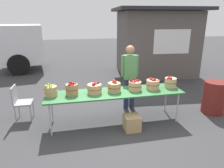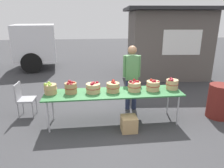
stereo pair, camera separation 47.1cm
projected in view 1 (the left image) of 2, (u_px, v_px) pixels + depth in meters
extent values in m
plane|color=#38383A|center=(115.00, 122.00, 4.94)|extent=(40.00, 40.00, 0.00)
cube|color=#2D6B38|center=(115.00, 93.00, 4.72)|extent=(3.10, 0.76, 0.03)
cylinder|color=#B2B2B7|center=(50.00, 120.00, 4.26)|extent=(0.04, 0.04, 0.72)
cylinder|color=#B2B2B7|center=(177.00, 108.00, 4.85)|extent=(0.04, 0.04, 0.72)
cylinder|color=#B2B2B7|center=(52.00, 108.00, 4.82)|extent=(0.04, 0.04, 0.72)
cylinder|color=#B2B2B7|center=(166.00, 98.00, 5.40)|extent=(0.04, 0.04, 0.72)
cylinder|color=tan|center=(51.00, 91.00, 4.47)|extent=(0.27, 0.27, 0.21)
torus|color=tan|center=(51.00, 91.00, 4.46)|extent=(0.29, 0.29, 0.01)
sphere|color=#7AA833|center=(51.00, 86.00, 4.39)|extent=(0.07, 0.07, 0.07)
sphere|color=#9EC647|center=(46.00, 87.00, 4.36)|extent=(0.08, 0.08, 0.08)
sphere|color=#9EC647|center=(48.00, 87.00, 4.45)|extent=(0.07, 0.07, 0.07)
sphere|color=#7AA833|center=(49.00, 85.00, 4.50)|extent=(0.06, 0.06, 0.06)
sphere|color=#9EC647|center=(50.00, 88.00, 4.35)|extent=(0.06, 0.06, 0.06)
cylinder|color=#A87F51|center=(72.00, 89.00, 4.53)|extent=(0.26, 0.26, 0.24)
torus|color=maroon|center=(72.00, 89.00, 4.53)|extent=(0.28, 0.28, 0.01)
sphere|color=#B22319|center=(71.00, 85.00, 4.51)|extent=(0.08, 0.08, 0.08)
sphere|color=maroon|center=(70.00, 83.00, 4.52)|extent=(0.08, 0.08, 0.08)
sphere|color=#B22319|center=(75.00, 84.00, 4.52)|extent=(0.06, 0.06, 0.06)
sphere|color=maroon|center=(70.00, 83.00, 4.52)|extent=(0.07, 0.07, 0.07)
sphere|color=maroon|center=(73.00, 86.00, 4.42)|extent=(0.07, 0.07, 0.07)
sphere|color=maroon|center=(69.00, 85.00, 4.40)|extent=(0.07, 0.07, 0.07)
sphere|color=maroon|center=(73.00, 84.00, 4.48)|extent=(0.07, 0.07, 0.07)
cylinder|color=tan|center=(95.00, 89.00, 4.62)|extent=(0.31, 0.31, 0.21)
torus|color=maroon|center=(95.00, 88.00, 4.62)|extent=(0.33, 0.33, 0.01)
sphere|color=maroon|center=(98.00, 83.00, 4.66)|extent=(0.07, 0.07, 0.07)
sphere|color=maroon|center=(94.00, 84.00, 4.57)|extent=(0.08, 0.08, 0.08)
sphere|color=maroon|center=(94.00, 85.00, 4.51)|extent=(0.07, 0.07, 0.07)
sphere|color=maroon|center=(96.00, 85.00, 4.60)|extent=(0.07, 0.07, 0.07)
sphere|color=#B22319|center=(93.00, 85.00, 4.60)|extent=(0.08, 0.08, 0.08)
sphere|color=maroon|center=(95.00, 83.00, 4.62)|extent=(0.07, 0.07, 0.07)
cylinder|color=tan|center=(114.00, 87.00, 4.71)|extent=(0.29, 0.29, 0.21)
torus|color=maroon|center=(114.00, 87.00, 4.70)|extent=(0.31, 0.31, 0.01)
sphere|color=maroon|center=(113.00, 82.00, 4.69)|extent=(0.07, 0.07, 0.07)
sphere|color=maroon|center=(114.00, 82.00, 4.71)|extent=(0.07, 0.07, 0.07)
sphere|color=#B22319|center=(114.00, 82.00, 4.66)|extent=(0.08, 0.08, 0.08)
sphere|color=maroon|center=(116.00, 84.00, 4.64)|extent=(0.07, 0.07, 0.07)
sphere|color=#B22319|center=(114.00, 81.00, 4.77)|extent=(0.07, 0.07, 0.07)
cylinder|color=tan|center=(135.00, 86.00, 4.81)|extent=(0.29, 0.29, 0.21)
torus|color=maroon|center=(135.00, 85.00, 4.81)|extent=(0.31, 0.31, 0.01)
sphere|color=maroon|center=(138.00, 81.00, 4.80)|extent=(0.07, 0.07, 0.07)
sphere|color=maroon|center=(134.00, 83.00, 4.71)|extent=(0.08, 0.08, 0.08)
sphere|color=#B22319|center=(137.00, 81.00, 4.84)|extent=(0.07, 0.07, 0.07)
sphere|color=maroon|center=(135.00, 82.00, 4.80)|extent=(0.08, 0.08, 0.08)
sphere|color=maroon|center=(131.00, 81.00, 4.76)|extent=(0.07, 0.07, 0.07)
sphere|color=maroon|center=(134.00, 79.00, 4.88)|extent=(0.07, 0.07, 0.07)
sphere|color=maroon|center=(135.00, 82.00, 4.79)|extent=(0.08, 0.08, 0.08)
cylinder|color=tan|center=(153.00, 85.00, 4.89)|extent=(0.30, 0.30, 0.22)
torus|color=maroon|center=(153.00, 84.00, 4.89)|extent=(0.32, 0.32, 0.01)
sphere|color=maroon|center=(153.00, 81.00, 4.81)|extent=(0.07, 0.07, 0.07)
sphere|color=maroon|center=(158.00, 81.00, 4.84)|extent=(0.06, 0.06, 0.06)
sphere|color=maroon|center=(151.00, 80.00, 4.88)|extent=(0.08, 0.08, 0.08)
sphere|color=#B22319|center=(153.00, 80.00, 4.84)|extent=(0.08, 0.08, 0.08)
sphere|color=maroon|center=(155.00, 80.00, 4.81)|extent=(0.07, 0.07, 0.07)
sphere|color=#B22319|center=(151.00, 79.00, 4.89)|extent=(0.07, 0.07, 0.07)
cylinder|color=tan|center=(170.00, 83.00, 5.02)|extent=(0.28, 0.28, 0.23)
torus|color=maroon|center=(171.00, 82.00, 5.02)|extent=(0.30, 0.30, 0.01)
sphere|color=maroon|center=(171.00, 79.00, 4.90)|extent=(0.08, 0.08, 0.08)
sphere|color=maroon|center=(169.00, 77.00, 5.02)|extent=(0.06, 0.06, 0.06)
sphere|color=#B22319|center=(169.00, 77.00, 5.02)|extent=(0.08, 0.08, 0.08)
sphere|color=#B22319|center=(170.00, 79.00, 4.90)|extent=(0.07, 0.07, 0.07)
sphere|color=maroon|center=(170.00, 78.00, 4.96)|extent=(0.08, 0.08, 0.08)
sphere|color=maroon|center=(168.00, 79.00, 4.92)|extent=(0.07, 0.07, 0.07)
cylinder|color=#262D4C|center=(132.00, 94.00, 5.58)|extent=(0.12, 0.12, 0.83)
cylinder|color=#262D4C|center=(126.00, 94.00, 5.56)|extent=(0.12, 0.12, 0.83)
cube|color=#4C7F4C|center=(130.00, 67.00, 5.35)|extent=(0.33, 0.25, 0.62)
sphere|color=#936B4C|center=(130.00, 50.00, 5.21)|extent=(0.23, 0.23, 0.23)
cylinder|color=#4C7F4C|center=(137.00, 66.00, 5.36)|extent=(0.09, 0.09, 0.55)
cylinder|color=#4C7F4C|center=(123.00, 66.00, 5.31)|extent=(0.09, 0.09, 0.55)
cube|color=silver|center=(21.00, 43.00, 9.48)|extent=(2.08, 2.33, 1.60)
cube|color=black|center=(40.00, 35.00, 9.66)|extent=(0.29, 1.75, 0.80)
cylinder|color=black|center=(21.00, 57.00, 10.52)|extent=(0.93, 0.40, 0.90)
cylinder|color=black|center=(19.00, 65.00, 8.82)|extent=(0.93, 0.40, 0.90)
cube|color=#59514C|center=(155.00, 43.00, 8.92)|extent=(3.21, 2.66, 2.60)
cube|color=#262628|center=(158.00, 9.00, 8.49)|extent=(3.75, 3.21, 0.12)
cube|color=white|center=(172.00, 42.00, 7.76)|extent=(1.40, 0.17, 0.90)
cube|color=#99999E|center=(23.00, 103.00, 4.92)|extent=(0.41, 0.41, 0.04)
cube|color=#99999E|center=(14.00, 95.00, 4.82)|extent=(0.04, 0.40, 0.40)
cylinder|color=gray|center=(31.00, 114.00, 4.86)|extent=(0.02, 0.02, 0.42)
cylinder|color=gray|center=(33.00, 108.00, 5.18)|extent=(0.02, 0.02, 0.42)
cylinder|color=gray|center=(15.00, 115.00, 4.80)|extent=(0.02, 0.02, 0.42)
cylinder|color=gray|center=(19.00, 109.00, 5.12)|extent=(0.02, 0.02, 0.42)
cylinder|color=maroon|center=(214.00, 97.00, 5.33)|extent=(0.56, 0.56, 0.83)
cube|color=tan|center=(132.00, 123.00, 4.54)|extent=(0.34, 0.34, 0.34)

